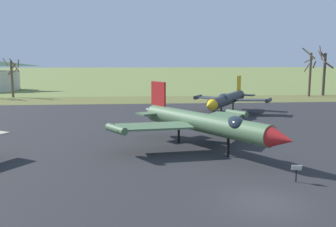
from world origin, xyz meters
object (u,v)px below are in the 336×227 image
at_px(jet_fighter_rear_center, 227,99).
at_px(info_placard_rear_center, 212,119).
at_px(info_placard_front_left, 296,171).
at_px(jet_fighter_front_left, 204,122).

distance_m(jet_fighter_rear_center, info_placard_rear_center, 7.56).
bearing_deg(info_placard_front_left, info_placard_rear_center, 93.01).
relative_size(jet_fighter_front_left, info_placard_front_left, 12.90).
bearing_deg(info_placard_front_left, jet_fighter_rear_center, 85.03).
xyz_separation_m(jet_fighter_front_left, jet_fighter_rear_center, (6.41, 18.05, -0.17)).
relative_size(jet_fighter_front_left, jet_fighter_rear_center, 1.02).
xyz_separation_m(info_placard_front_left, jet_fighter_rear_center, (2.29, 26.37, 1.40)).
bearing_deg(jet_fighter_front_left, jet_fighter_rear_center, 70.44).
height_order(info_placard_front_left, jet_fighter_rear_center, jet_fighter_rear_center).
bearing_deg(info_placard_rear_center, info_placard_front_left, -86.99).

